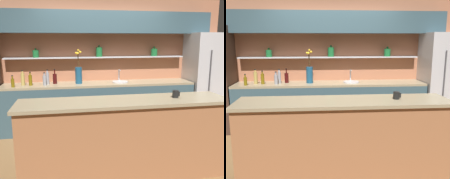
% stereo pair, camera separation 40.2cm
% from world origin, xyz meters
% --- Properties ---
extents(ground_plane, '(12.00, 12.00, 0.00)m').
position_xyz_m(ground_plane, '(0.00, 0.00, 0.00)').
color(ground_plane, brown).
extents(back_wall_unit, '(5.20, 0.44, 2.60)m').
position_xyz_m(back_wall_unit, '(-0.00, 1.53, 1.55)').
color(back_wall_unit, '#A86647').
rests_on(back_wall_unit, ground_plane).
extents(back_counter_unit, '(3.71, 0.62, 0.92)m').
position_xyz_m(back_counter_unit, '(-0.07, 1.24, 0.46)').
color(back_counter_unit, '#334C56').
rests_on(back_counter_unit, ground_plane).
extents(island_counter, '(2.66, 0.61, 1.02)m').
position_xyz_m(island_counter, '(0.00, -0.64, 0.51)').
color(island_counter, '#99603D').
rests_on(island_counter, ground_plane).
extents(refrigerator, '(0.79, 0.73, 1.90)m').
position_xyz_m(refrigerator, '(2.20, 1.20, 0.95)').
color(refrigerator, '#B7B7BC').
rests_on(refrigerator, ground_plane).
extents(flower_vase, '(0.13, 0.16, 0.66)m').
position_xyz_m(flower_vase, '(-0.48, 1.24, 1.10)').
color(flower_vase, navy).
rests_on(flower_vase, back_counter_unit).
extents(sink_fixture, '(0.31, 0.31, 0.25)m').
position_xyz_m(sink_fixture, '(0.34, 1.25, 0.94)').
color(sink_fixture, '#B7B7BC').
rests_on(sink_fixture, back_counter_unit).
extents(bottle_spirit_0, '(0.07, 0.07, 0.28)m').
position_xyz_m(bottle_spirit_0, '(-1.51, 1.24, 1.04)').
color(bottle_spirit_0, tan).
rests_on(bottle_spirit_0, back_counter_unit).
extents(bottle_spirit_1, '(0.06, 0.06, 0.28)m').
position_xyz_m(bottle_spirit_1, '(-1.07, 1.26, 1.04)').
color(bottle_spirit_1, gray).
rests_on(bottle_spirit_1, back_counter_unit).
extents(bottle_oil_2, '(0.06, 0.06, 0.26)m').
position_xyz_m(bottle_oil_2, '(-1.37, 1.19, 1.02)').
color(bottle_oil_2, brown).
rests_on(bottle_oil_2, back_counter_unit).
extents(bottle_spirit_3, '(0.07, 0.07, 0.24)m').
position_xyz_m(bottle_spirit_3, '(-1.12, 1.16, 1.02)').
color(bottle_spirit_3, gray).
rests_on(bottle_spirit_3, back_counter_unit).
extents(bottle_oil_4, '(0.06, 0.06, 0.21)m').
position_xyz_m(bottle_oil_4, '(-1.66, 1.07, 1.00)').
color(bottle_oil_4, brown).
rests_on(bottle_oil_4, back_counter_unit).
extents(bottle_wine_5, '(0.08, 0.08, 0.28)m').
position_xyz_m(bottle_wine_5, '(-0.93, 1.31, 1.02)').
color(bottle_wine_5, '#380C0C').
rests_on(bottle_wine_5, back_counter_unit).
extents(coffee_mug, '(0.10, 0.08, 0.09)m').
position_xyz_m(coffee_mug, '(0.67, -0.63, 1.07)').
color(coffee_mug, black).
rests_on(coffee_mug, island_counter).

